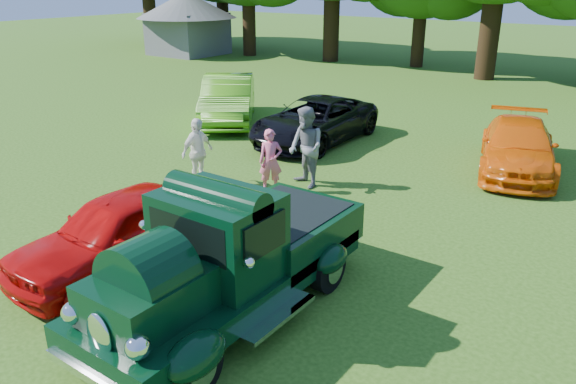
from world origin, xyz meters
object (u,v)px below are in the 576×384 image
Objects in this scene: spectator_pink at (271,161)px; gazebo at (187,16)px; spectator_grey at (306,148)px; spectator_white at (198,152)px; red_convertible at (121,231)px; back_car_black at (315,121)px; hero_pickup at (230,260)px; back_car_orange at (518,147)px; back_car_lime at (228,99)px.

spectator_pink is 25.99m from gazebo.
spectator_grey is 1.17× the size of spectator_white.
gazebo is (-17.90, 17.66, 1.56)m from spectator_white.
red_convertible is 29.22m from gazebo.
red_convertible is 0.63× the size of gazebo.
red_convertible is at bearing -47.38° from gazebo.
spectator_grey is (1.96, -3.42, 0.31)m from back_car_black.
spectator_grey is 2.63m from spectator_white.
gazebo is (-19.61, 16.98, 1.64)m from spectator_pink.
hero_pickup reaches higher than spectator_grey.
red_convertible is 0.90× the size of back_car_orange.
gazebo is at bearing 45.95° from spectator_white.
spectator_pink is at bearing 95.06° from red_convertible.
back_car_orange is at bearing 69.34° from red_convertible.
back_car_black reaches higher than back_car_orange.
red_convertible is at bearing -80.16° from back_car_black.
back_car_lime is at bearing 173.02° from back_car_black.
red_convertible is 0.84× the size of back_car_lime.
gazebo is at bearing 135.87° from red_convertible.
spectator_grey is (0.33, 5.27, 0.29)m from red_convertible.
spectator_pink is (-4.34, -4.99, 0.11)m from back_car_orange.
hero_pickup is 3.04× the size of spectator_white.
back_car_lime is at bearing 131.37° from hero_pickup.
back_car_black is 4.90m from spectator_white.
back_car_lime reaches higher than back_car_orange.
spectator_grey is (5.85, -3.85, 0.18)m from back_car_lime.
gazebo is at bearing 102.08° from back_car_lime.
back_car_orange is at bearing -34.81° from back_car_lime.
spectator_pink is 0.90× the size of spectator_white.
spectator_white reaches higher than back_car_orange.
back_car_orange is at bearing -26.58° from gazebo.
hero_pickup reaches higher than back_car_lime.
back_car_lime is at bearing 166.33° from back_car_orange.
back_car_orange is 0.70× the size of gazebo.
back_car_black is at bearing -35.18° from gazebo.
spectator_grey reaches higher than spectator_white.
hero_pickup is 9.59m from back_car_orange.
back_car_black is 22.24m from gazebo.
gazebo is (-22.21, 21.41, 1.54)m from hero_pickup.
back_car_black is 0.76× the size of gazebo.
back_car_lime is 7.10m from spectator_pink.
back_car_orange is 2.96× the size of spectator_pink.
spectator_white is at bearing 138.95° from hero_pickup.
spectator_grey is (-3.87, -4.21, 0.33)m from back_car_orange.
spectator_grey is 25.84m from gazebo.
back_car_orange is (1.75, 9.42, -0.21)m from hero_pickup.
red_convertible is (-2.46, -0.06, -0.17)m from hero_pickup.
hero_pickup is 30.88m from gazebo.
back_car_orange is at bearing 6.91° from back_car_black.
back_car_black is 3.19× the size of spectator_pink.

